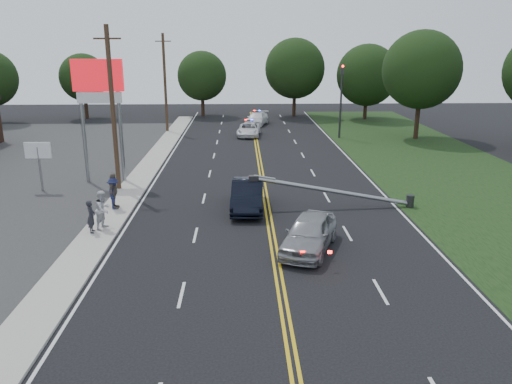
{
  "coord_description": "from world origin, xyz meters",
  "views": [
    {
      "loc": [
        -1.47,
        -18.62,
        8.84
      ],
      "look_at": [
        -0.71,
        5.53,
        1.7
      ],
      "focal_mm": 35.0,
      "sensor_mm": 36.0,
      "label": 1
    }
  ],
  "objects_px": {
    "utility_pole_mid": "(113,110)",
    "crashed_sedan": "(247,195)",
    "pylon_sign": "(99,91)",
    "small_sign": "(38,154)",
    "bystander_d": "(114,191)",
    "emergency_a": "(249,130)",
    "traffic_signal": "(341,95)",
    "bystander_a": "(91,216)",
    "emergency_b": "(257,119)",
    "utility_pole_far": "(165,83)",
    "bystander_c": "(114,193)",
    "fallen_streetlight": "(342,192)",
    "waiting_sedan": "(309,233)",
    "bystander_b": "(103,210)"
  },
  "relations": [
    {
      "from": "traffic_signal",
      "to": "emergency_a",
      "type": "xyz_separation_m",
      "value": [
        -8.94,
        1.32,
        -3.56
      ]
    },
    {
      "from": "pylon_sign",
      "to": "small_sign",
      "type": "distance_m",
      "value": 5.45
    },
    {
      "from": "utility_pole_mid",
      "to": "crashed_sedan",
      "type": "distance_m",
      "value": 10.0
    },
    {
      "from": "small_sign",
      "to": "bystander_c",
      "type": "bearing_deg",
      "value": -36.77
    },
    {
      "from": "fallen_streetlight",
      "to": "emergency_b",
      "type": "xyz_separation_m",
      "value": [
        -3.76,
        30.57,
        -0.21
      ]
    },
    {
      "from": "emergency_b",
      "to": "bystander_c",
      "type": "height_order",
      "value": "bystander_c"
    },
    {
      "from": "waiting_sedan",
      "to": "bystander_b",
      "type": "distance_m",
      "value": 10.18
    },
    {
      "from": "traffic_signal",
      "to": "bystander_c",
      "type": "bearing_deg",
      "value": -127.18
    },
    {
      "from": "fallen_streetlight",
      "to": "pylon_sign",
      "type": "bearing_deg",
      "value": 157.78
    },
    {
      "from": "bystander_c",
      "to": "pylon_sign",
      "type": "bearing_deg",
      "value": 8.46
    },
    {
      "from": "utility_pole_mid",
      "to": "emergency_b",
      "type": "relative_size",
      "value": 2.04
    },
    {
      "from": "waiting_sedan",
      "to": "bystander_d",
      "type": "bearing_deg",
      "value": 170.96
    },
    {
      "from": "bystander_b",
      "to": "bystander_c",
      "type": "relative_size",
      "value": 1.09
    },
    {
      "from": "traffic_signal",
      "to": "utility_pole_mid",
      "type": "bearing_deg",
      "value": -134.2
    },
    {
      "from": "utility_pole_far",
      "to": "bystander_c",
      "type": "distance_m",
      "value": 26.45
    },
    {
      "from": "utility_pole_far",
      "to": "bystander_b",
      "type": "distance_m",
      "value": 29.48
    },
    {
      "from": "utility_pole_far",
      "to": "waiting_sedan",
      "type": "xyz_separation_m",
      "value": [
        10.75,
        -31.95,
        -4.29
      ]
    },
    {
      "from": "bystander_b",
      "to": "bystander_c",
      "type": "distance_m",
      "value": 3.08
    },
    {
      "from": "fallen_streetlight",
      "to": "bystander_a",
      "type": "relative_size",
      "value": 5.82
    },
    {
      "from": "pylon_sign",
      "to": "waiting_sedan",
      "type": "relative_size",
      "value": 1.71
    },
    {
      "from": "bystander_c",
      "to": "emergency_a",
      "type": "bearing_deg",
      "value": -28.3
    },
    {
      "from": "bystander_b",
      "to": "small_sign",
      "type": "bearing_deg",
      "value": 60.11
    },
    {
      "from": "utility_pole_mid",
      "to": "crashed_sedan",
      "type": "relative_size",
      "value": 2.02
    },
    {
      "from": "crashed_sedan",
      "to": "bystander_d",
      "type": "height_order",
      "value": "bystander_d"
    },
    {
      "from": "bystander_a",
      "to": "bystander_c",
      "type": "relative_size",
      "value": 0.91
    },
    {
      "from": "emergency_b",
      "to": "bystander_d",
      "type": "relative_size",
      "value": 2.45
    },
    {
      "from": "utility_pole_mid",
      "to": "emergency_a",
      "type": "xyz_separation_m",
      "value": [
        8.56,
        19.32,
        -4.44
      ]
    },
    {
      "from": "crashed_sedan",
      "to": "bystander_b",
      "type": "height_order",
      "value": "bystander_b"
    },
    {
      "from": "small_sign",
      "to": "fallen_streetlight",
      "type": "relative_size",
      "value": 0.33
    },
    {
      "from": "emergency_a",
      "to": "bystander_a",
      "type": "xyz_separation_m",
      "value": [
        -8.06,
        -27.07,
        0.28
      ]
    },
    {
      "from": "pylon_sign",
      "to": "emergency_a",
      "type": "bearing_deg",
      "value": 60.34
    },
    {
      "from": "waiting_sedan",
      "to": "bystander_c",
      "type": "relative_size",
      "value": 2.66
    },
    {
      "from": "crashed_sedan",
      "to": "bystander_d",
      "type": "xyz_separation_m",
      "value": [
        -7.37,
        -0.03,
        0.31
      ]
    },
    {
      "from": "utility_pole_mid",
      "to": "bystander_a",
      "type": "distance_m",
      "value": 8.81
    },
    {
      "from": "waiting_sedan",
      "to": "bystander_b",
      "type": "relative_size",
      "value": 2.43
    },
    {
      "from": "small_sign",
      "to": "bystander_a",
      "type": "height_order",
      "value": "small_sign"
    },
    {
      "from": "pylon_sign",
      "to": "bystander_b",
      "type": "xyz_separation_m",
      "value": [
        2.26,
        -9.19,
        -4.91
      ]
    },
    {
      "from": "utility_pole_far",
      "to": "emergency_a",
      "type": "xyz_separation_m",
      "value": [
        8.56,
        -2.68,
        -4.44
      ]
    },
    {
      "from": "utility_pole_mid",
      "to": "pylon_sign",
      "type": "bearing_deg",
      "value": 123.02
    },
    {
      "from": "emergency_a",
      "to": "crashed_sedan",
      "type": "bearing_deg",
      "value": -85.63
    },
    {
      "from": "utility_pole_far",
      "to": "bystander_a",
      "type": "xyz_separation_m",
      "value": [
        0.51,
        -29.75,
        -4.16
      ]
    },
    {
      "from": "waiting_sedan",
      "to": "fallen_streetlight",
      "type": "bearing_deg",
      "value": 87.39
    },
    {
      "from": "traffic_signal",
      "to": "bystander_d",
      "type": "relative_size",
      "value": 3.52
    },
    {
      "from": "small_sign",
      "to": "utility_pole_mid",
      "type": "distance_m",
      "value": 5.53
    },
    {
      "from": "traffic_signal",
      "to": "bystander_c",
      "type": "relative_size",
      "value": 4.0
    },
    {
      "from": "utility_pole_far",
      "to": "emergency_b",
      "type": "xyz_separation_m",
      "value": [
        9.62,
        4.57,
        -4.37
      ]
    },
    {
      "from": "emergency_a",
      "to": "bystander_b",
      "type": "distance_m",
      "value": 27.59
    },
    {
      "from": "traffic_signal",
      "to": "fallen_streetlight",
      "type": "xyz_separation_m",
      "value": [
        -4.11,
        -22.0,
        -3.29
      ]
    },
    {
      "from": "emergency_a",
      "to": "emergency_b",
      "type": "distance_m",
      "value": 7.33
    },
    {
      "from": "traffic_signal",
      "to": "bystander_a",
      "type": "bearing_deg",
      "value": -123.43
    }
  ]
}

